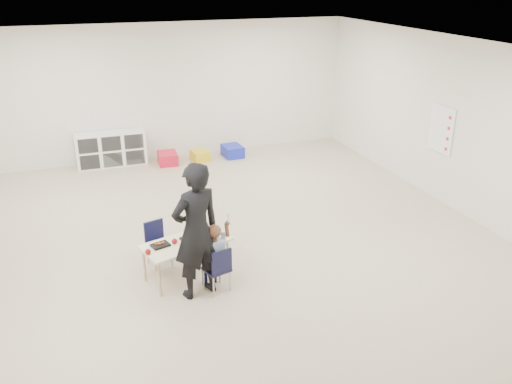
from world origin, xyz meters
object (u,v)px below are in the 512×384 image
object	(u,v)px
chair_near	(216,268)
adult	(196,231)
table	(187,259)
cubby_shelf	(111,149)
child	(216,256)

from	to	relation	value
chair_near	adult	world-z (taller)	adult
table	cubby_shelf	bearing A→B (deg)	79.51
child	table	bearing A→B (deg)	106.74
child	adult	bearing A→B (deg)	164.60
child	adult	size ratio (longest dim) A/B	0.56
table	adult	world-z (taller)	adult
table	chair_near	world-z (taller)	chair_near
cubby_shelf	child	bearing A→B (deg)	-82.10
child	cubby_shelf	size ratio (longest dim) A/B	0.69
chair_near	child	size ratio (longest dim) A/B	0.63
chair_near	cubby_shelf	distance (m)	5.33
child	cubby_shelf	world-z (taller)	child
chair_near	table	bearing A→B (deg)	106.74
child	chair_near	bearing A→B (deg)	0.00
adult	cubby_shelf	bearing A→B (deg)	-101.63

